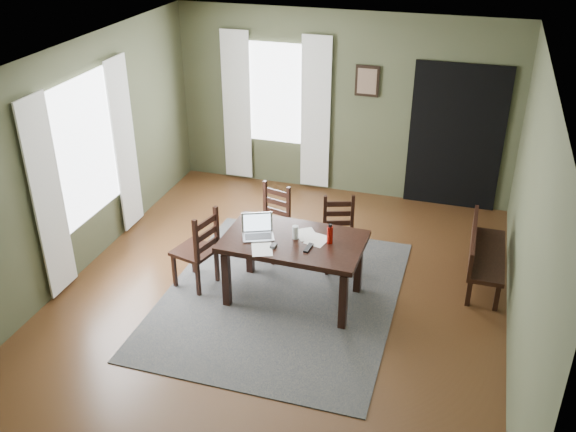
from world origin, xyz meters
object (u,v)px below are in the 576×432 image
(chair_back_left, at_px, (271,223))
(laptop, at_px, (258,230))
(dining_table, at_px, (294,247))
(water_bottle, at_px, (330,234))
(bench, at_px, (482,251))
(chair_back_right, at_px, (339,235))
(chair_end, at_px, (198,250))

(chair_back_left, xyz_separation_m, laptop, (0.14, -0.88, 0.38))
(dining_table, distance_m, water_bottle, 0.44)
(bench, bearing_deg, water_bottle, 120.18)
(bench, bearing_deg, chair_back_left, 92.65)
(chair_back_left, distance_m, bench, 2.55)
(chair_back_right, height_order, bench, chair_back_right)
(laptop, bearing_deg, water_bottle, -18.82)
(dining_table, distance_m, chair_end, 1.14)
(bench, relative_size, water_bottle, 5.46)
(chair_end, height_order, chair_back_left, chair_end)
(bench, distance_m, laptop, 2.65)
(dining_table, xyz_separation_m, chair_back_right, (0.33, 0.83, -0.24))
(dining_table, distance_m, bench, 2.25)
(laptop, relative_size, water_bottle, 1.85)
(chair_end, height_order, chair_back_right, chair_end)
(chair_back_left, bearing_deg, laptop, -66.44)
(chair_end, xyz_separation_m, chair_back_left, (0.58, 0.93, -0.03))
(chair_back_right, height_order, water_bottle, water_bottle)
(dining_table, bearing_deg, laptop, -174.88)
(water_bottle, bearing_deg, chair_back_right, 94.65)
(chair_end, bearing_deg, laptop, 108.52)
(chair_back_right, bearing_deg, chair_end, -166.78)
(chair_end, relative_size, laptop, 2.36)
(chair_back_right, relative_size, water_bottle, 3.92)
(dining_table, relative_size, chair_end, 1.57)
(chair_end, distance_m, chair_back_right, 1.71)
(chair_end, relative_size, chair_back_left, 1.08)
(dining_table, relative_size, water_bottle, 6.83)
(dining_table, height_order, chair_back_left, chair_back_left)
(dining_table, relative_size, chair_back_right, 1.74)
(chair_end, xyz_separation_m, water_bottle, (1.52, 0.11, 0.39))
(chair_back_left, height_order, laptop, laptop)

